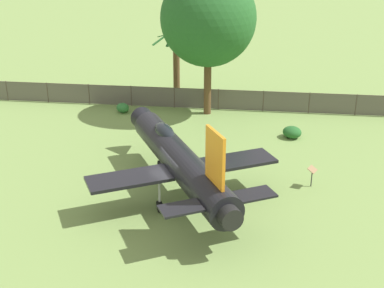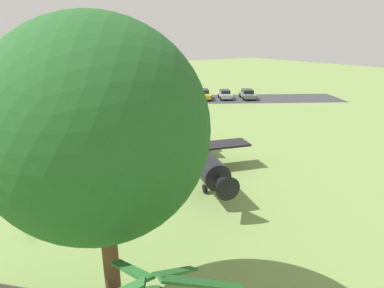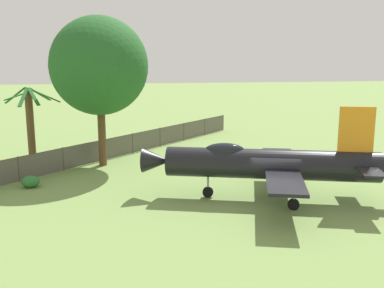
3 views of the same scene
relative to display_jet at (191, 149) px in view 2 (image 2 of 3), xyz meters
The scene contains 10 objects.
ground_plane 2.09m from the display_jet, 15.83° to the right, with size 200.00×200.00×0.00m, color #75934C.
parking_strip 30.91m from the display_jet, 40.35° to the right, with size 41.26×8.00×0.00m, color #38383D.
display_jet is the anchor object (origin of this frame).
shade_tree 13.87m from the display_jet, 134.59° to the left, with size 6.76×6.80×10.48m.
shrub_near_fence 10.94m from the display_jet, 99.73° to the left, with size 1.28×1.19×0.78m.
info_plaque 7.33m from the display_jet, 59.21° to the left, with size 0.58×0.70×1.14m.
parked_car_gray 32.37m from the display_jet, 49.66° to the right, with size 4.95×3.97×1.46m.
parked_car_silver 31.28m from the display_jet, 43.18° to the right, with size 4.43×3.54×1.42m.
parked_car_yellow 30.67m from the display_jet, 36.71° to the right, with size 5.06×4.00×1.56m.
parked_car_black 30.27m from the display_jet, 30.36° to the right, with size 4.56×3.83×1.48m.
Camera 2 is at (-18.82, 12.05, 9.76)m, focal length 30.18 mm.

